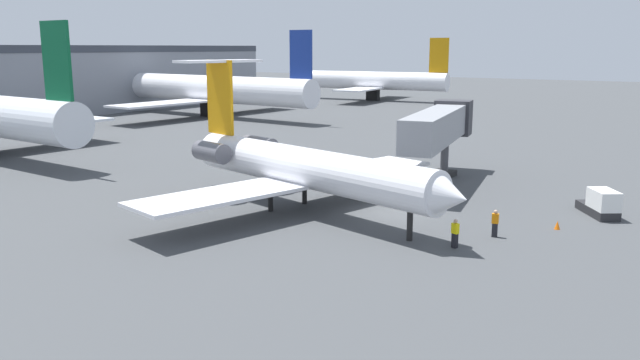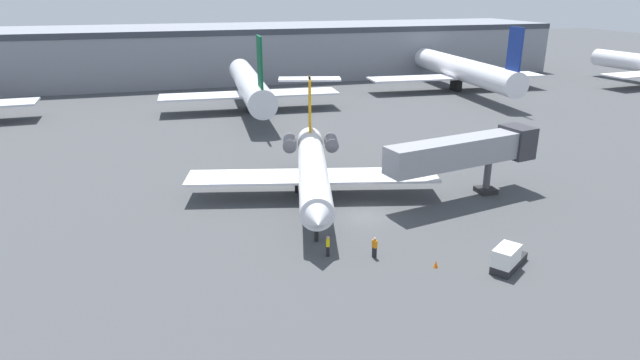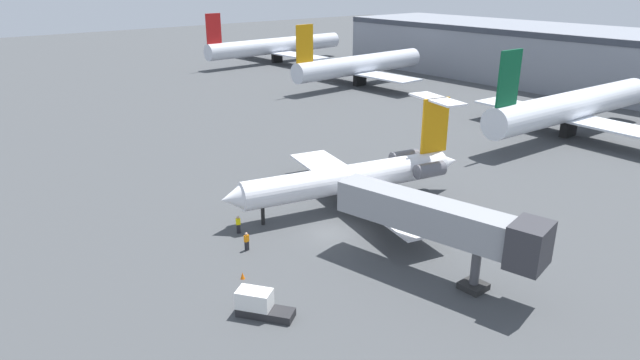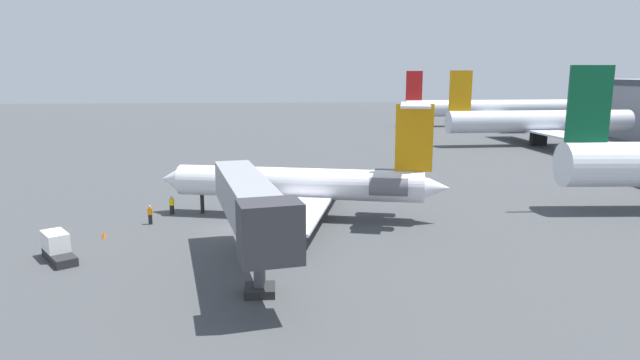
{
  "view_description": "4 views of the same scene",
  "coord_description": "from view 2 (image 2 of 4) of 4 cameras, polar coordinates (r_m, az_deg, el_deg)",
  "views": [
    {
      "loc": [
        -39.43,
        -19.3,
        11.29
      ],
      "look_at": [
        -3.86,
        3.72,
        2.57
      ],
      "focal_mm": 36.25,
      "sensor_mm": 36.0,
      "label": 1
    },
    {
      "loc": [
        -16.54,
        -42.13,
        19.6
      ],
      "look_at": [
        -2.63,
        5.05,
        2.04
      ],
      "focal_mm": 30.17,
      "sensor_mm": 36.0,
      "label": 2
    },
    {
      "loc": [
        34.62,
        -29.72,
        22.39
      ],
      "look_at": [
        -5.02,
        2.87,
        3.06
      ],
      "focal_mm": 30.97,
      "sensor_mm": 36.0,
      "label": 3
    },
    {
      "loc": [
        44.68,
        3.19,
        12.88
      ],
      "look_at": [
        -1.73,
        7.02,
        3.73
      ],
      "focal_mm": 30.6,
      "sensor_mm": 36.0,
      "label": 4
    }
  ],
  "objects": [
    {
      "name": "ground_plane",
      "position": [
        49.34,
        4.6,
        -3.89
      ],
      "size": [
        400.0,
        400.0,
        0.1
      ],
      "primitive_type": "cube",
      "color": "#424447"
    },
    {
      "name": "parked_airliner_centre",
      "position": [
        91.89,
        -7.47,
        9.96
      ],
      "size": [
        30.07,
        35.63,
        13.6
      ],
      "color": "silver",
      "rests_on": "ground_plane"
    },
    {
      "name": "terminal_building",
      "position": [
        128.44,
        -9.18,
        13.25
      ],
      "size": [
        150.39,
        25.45,
        11.64
      ],
      "color": "gray",
      "rests_on": "ground_plane"
    },
    {
      "name": "ground_crew_marshaller",
      "position": [
        41.79,
        5.8,
        -7.11
      ],
      "size": [
        0.33,
        0.44,
        1.69
      ],
      "color": "black",
      "rests_on": "ground_plane"
    },
    {
      "name": "traffic_cone_near",
      "position": [
        41.32,
        12.18,
        -8.72
      ],
      "size": [
        0.36,
        0.36,
        0.55
      ],
      "color": "orange",
      "rests_on": "ground_plane"
    },
    {
      "name": "ground_crew_loader",
      "position": [
        41.79,
        0.85,
        -7.0
      ],
      "size": [
        0.39,
        0.47,
        1.69
      ],
      "color": "black",
      "rests_on": "ground_plane"
    },
    {
      "name": "jet_bridge",
      "position": [
        54.12,
        15.71,
        3.02
      ],
      "size": [
        17.06,
        6.16,
        6.48
      ],
      "color": "gray",
      "rests_on": "ground_plane"
    },
    {
      "name": "parked_airliner_east_mid",
      "position": [
        113.35,
        14.41,
        11.38
      ],
      "size": [
        36.66,
        43.45,
        13.77
      ],
      "color": "white",
      "rests_on": "ground_plane"
    },
    {
      "name": "regional_jet",
      "position": [
        52.58,
        -0.8,
        1.52
      ],
      "size": [
        25.02,
        26.23,
        10.33
      ],
      "color": "white",
      "rests_on": "ground_plane"
    },
    {
      "name": "baggage_tug_lead",
      "position": [
        42.28,
        19.26,
        -7.9
      ],
      "size": [
        4.08,
        3.43,
        1.9
      ],
      "color": "#262628",
      "rests_on": "ground_plane"
    }
  ]
}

